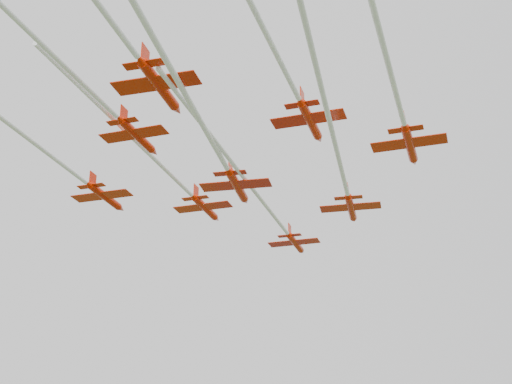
{
  "coord_description": "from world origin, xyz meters",
  "views": [
    {
      "loc": [
        -4.47,
        -98.95,
        11.46
      ],
      "look_at": [
        -4.57,
        -4.16,
        51.63
      ],
      "focal_mm": 50.0,
      "sensor_mm": 36.0,
      "label": 1
    }
  ],
  "objects_px": {
    "jet_trail_solo": "(106,14)",
    "jet_row2_right": "(338,155)",
    "jet_row2_left": "(174,178)",
    "jet_row4_left": "(97,97)",
    "jet_lead": "(269,209)",
    "jet_row3_right": "(397,97)",
    "jet_row3_left": "(67,168)",
    "jet_row3_mid": "(215,147)",
    "jet_row4_right": "(277,54)"
  },
  "relations": [
    {
      "from": "jet_lead",
      "to": "jet_row2_left",
      "type": "bearing_deg",
      "value": -136.68
    },
    {
      "from": "jet_row3_mid",
      "to": "jet_trail_solo",
      "type": "height_order",
      "value": "jet_trail_solo"
    },
    {
      "from": "jet_row2_right",
      "to": "jet_row3_right",
      "type": "bearing_deg",
      "value": -42.54
    },
    {
      "from": "jet_row3_right",
      "to": "jet_trail_solo",
      "type": "relative_size",
      "value": 1.02
    },
    {
      "from": "jet_lead",
      "to": "jet_row3_right",
      "type": "distance_m",
      "value": 30.74
    },
    {
      "from": "jet_row3_right",
      "to": "jet_row4_right",
      "type": "bearing_deg",
      "value": -127.47
    },
    {
      "from": "jet_row3_left",
      "to": "jet_row3_mid",
      "type": "relative_size",
      "value": 0.85
    },
    {
      "from": "jet_row3_mid",
      "to": "jet_trail_solo",
      "type": "relative_size",
      "value": 1.02
    },
    {
      "from": "jet_lead",
      "to": "jet_row4_left",
      "type": "distance_m",
      "value": 36.12
    },
    {
      "from": "jet_row3_left",
      "to": "jet_trail_solo",
      "type": "bearing_deg",
      "value": -53.58
    },
    {
      "from": "jet_row3_left",
      "to": "jet_row4_right",
      "type": "bearing_deg",
      "value": -24.61
    },
    {
      "from": "jet_row3_mid",
      "to": "jet_row4_right",
      "type": "distance_m",
      "value": 17.53
    },
    {
      "from": "jet_trail_solo",
      "to": "jet_row2_right",
      "type": "bearing_deg",
      "value": 64.4
    },
    {
      "from": "jet_lead",
      "to": "jet_row3_mid",
      "type": "distance_m",
      "value": 22.02
    },
    {
      "from": "jet_lead",
      "to": "jet_row2_right",
      "type": "relative_size",
      "value": 0.9
    },
    {
      "from": "jet_row2_left",
      "to": "jet_row4_right",
      "type": "xyz_separation_m",
      "value": [
        13.49,
        -30.25,
        0.1
      ]
    },
    {
      "from": "jet_lead",
      "to": "jet_row3_left",
      "type": "xyz_separation_m",
      "value": [
        -26.5,
        -13.05,
        0.65
      ]
    },
    {
      "from": "jet_row2_left",
      "to": "jet_trail_solo",
      "type": "bearing_deg",
      "value": -75.11
    },
    {
      "from": "jet_row2_right",
      "to": "jet_row4_right",
      "type": "distance_m",
      "value": 19.93
    },
    {
      "from": "jet_row2_right",
      "to": "jet_row3_right",
      "type": "distance_m",
      "value": 10.78
    },
    {
      "from": "jet_row2_left",
      "to": "jet_row2_right",
      "type": "xyz_separation_m",
      "value": [
        21.45,
        -12.15,
        -2.39
      ]
    },
    {
      "from": "jet_row3_left",
      "to": "jet_trail_solo",
      "type": "distance_m",
      "value": 34.8
    },
    {
      "from": "jet_row3_left",
      "to": "jet_row3_right",
      "type": "height_order",
      "value": "jet_row3_right"
    },
    {
      "from": "jet_row3_left",
      "to": "jet_row3_mid",
      "type": "bearing_deg",
      "value": -4.76
    },
    {
      "from": "jet_row2_left",
      "to": "jet_row3_left",
      "type": "bearing_deg",
      "value": -136.62
    },
    {
      "from": "jet_row2_left",
      "to": "jet_row3_right",
      "type": "relative_size",
      "value": 0.94
    },
    {
      "from": "jet_lead",
      "to": "jet_row3_right",
      "type": "height_order",
      "value": "jet_row3_right"
    },
    {
      "from": "jet_row4_left",
      "to": "jet_row4_right",
      "type": "bearing_deg",
      "value": 0.33
    },
    {
      "from": "jet_lead",
      "to": "jet_trail_solo",
      "type": "bearing_deg",
      "value": -91.19
    },
    {
      "from": "jet_trail_solo",
      "to": "jet_row4_left",
      "type": "bearing_deg",
      "value": 119.48
    },
    {
      "from": "jet_row3_left",
      "to": "jet_row4_right",
      "type": "height_order",
      "value": "jet_row4_right"
    },
    {
      "from": "jet_row2_left",
      "to": "jet_row3_left",
      "type": "height_order",
      "value": "jet_row2_left"
    },
    {
      "from": "jet_row2_left",
      "to": "jet_lead",
      "type": "bearing_deg",
      "value": 43.83
    },
    {
      "from": "jet_row2_right",
      "to": "jet_row3_left",
      "type": "xyz_separation_m",
      "value": [
        -34.69,
        5.7,
        0.95
      ]
    },
    {
      "from": "jet_row3_right",
      "to": "jet_row4_left",
      "type": "height_order",
      "value": "jet_row3_right"
    },
    {
      "from": "jet_row3_mid",
      "to": "jet_row3_left",
      "type": "bearing_deg",
      "value": 169.38
    },
    {
      "from": "jet_lead",
      "to": "jet_trail_solo",
      "type": "relative_size",
      "value": 1.13
    },
    {
      "from": "jet_row3_left",
      "to": "jet_row4_right",
      "type": "xyz_separation_m",
      "value": [
        26.72,
        -23.8,
        1.53
      ]
    },
    {
      "from": "jet_row2_left",
      "to": "jet_row3_left",
      "type": "xyz_separation_m",
      "value": [
        -13.24,
        -6.46,
        -1.43
      ]
    },
    {
      "from": "jet_row3_left",
      "to": "jet_row4_left",
      "type": "distance_m",
      "value": 19.27
    },
    {
      "from": "jet_row2_left",
      "to": "jet_row3_mid",
      "type": "bearing_deg",
      "value": -48.3
    },
    {
      "from": "jet_row2_right",
      "to": "jet_row3_mid",
      "type": "xyz_separation_m",
      "value": [
        -14.96,
        -2.21,
        0.08
      ]
    },
    {
      "from": "jet_row4_left",
      "to": "jet_row3_left",
      "type": "bearing_deg",
      "value": 131.16
    },
    {
      "from": "jet_row3_right",
      "to": "jet_row3_left",
      "type": "bearing_deg",
      "value": 178.52
    },
    {
      "from": "jet_row4_left",
      "to": "jet_row2_left",
      "type": "bearing_deg",
      "value": 94.81
    },
    {
      "from": "jet_lead",
      "to": "jet_row2_left",
      "type": "height_order",
      "value": "jet_row2_left"
    },
    {
      "from": "jet_lead",
      "to": "jet_row2_right",
      "type": "bearing_deg",
      "value": -49.53
    },
    {
      "from": "jet_lead",
      "to": "jet_row4_left",
      "type": "xyz_separation_m",
      "value": [
        -18.91,
        -30.76,
        0.78
      ]
    },
    {
      "from": "jet_row2_left",
      "to": "jet_row4_left",
      "type": "distance_m",
      "value": 24.85
    },
    {
      "from": "jet_row3_left",
      "to": "jet_row3_right",
      "type": "distance_m",
      "value": 43.08
    }
  ]
}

